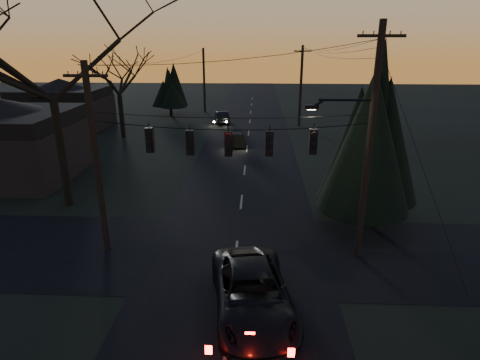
{
  "coord_description": "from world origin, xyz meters",
  "views": [
    {
      "loc": [
        0.9,
        -6.17,
        9.39
      ],
      "look_at": [
        0.19,
        9.94,
        3.59
      ],
      "focal_mm": 30.0,
      "sensor_mm": 36.0,
      "label": 1
    }
  ],
  "objects_px": {
    "suv_near": "(252,293)",
    "bare_tree_left": "(46,53)",
    "utility_pole_left": "(108,250)",
    "sedan_oncoming_b": "(222,117)",
    "utility_pole_right": "(357,255)",
    "evergreen_right": "(376,134)",
    "utility_pole_far_l": "(205,112)",
    "sedan_oncoming_a": "(236,138)",
    "utility_pole_far_r": "(299,126)"
  },
  "relations": [
    {
      "from": "utility_pole_far_r",
      "to": "utility_pole_far_l",
      "type": "height_order",
      "value": "utility_pole_far_r"
    },
    {
      "from": "utility_pole_right",
      "to": "utility_pole_far_r",
      "type": "bearing_deg",
      "value": 90.0
    },
    {
      "from": "utility_pole_right",
      "to": "sedan_oncoming_b",
      "type": "xyz_separation_m",
      "value": [
        -8.7,
        29.17,
        0.67
      ]
    },
    {
      "from": "utility_pole_far_l",
      "to": "suv_near",
      "type": "height_order",
      "value": "utility_pole_far_l"
    },
    {
      "from": "suv_near",
      "to": "bare_tree_left",
      "type": "bearing_deg",
      "value": 130.74
    },
    {
      "from": "utility_pole_far_r",
      "to": "utility_pole_far_l",
      "type": "bearing_deg",
      "value": 145.18
    },
    {
      "from": "utility_pole_right",
      "to": "utility_pole_far_l",
      "type": "bearing_deg",
      "value": 107.72
    },
    {
      "from": "utility_pole_right",
      "to": "utility_pole_left",
      "type": "relative_size",
      "value": 1.18
    },
    {
      "from": "utility_pole_left",
      "to": "sedan_oncoming_b",
      "type": "relative_size",
      "value": 2.1
    },
    {
      "from": "utility_pole_left",
      "to": "utility_pole_far_l",
      "type": "height_order",
      "value": "utility_pole_left"
    },
    {
      "from": "utility_pole_far_r",
      "to": "suv_near",
      "type": "xyz_separation_m",
      "value": [
        -4.7,
        -32.18,
        0.8
      ]
    },
    {
      "from": "utility_pole_right",
      "to": "utility_pole_left",
      "type": "height_order",
      "value": "utility_pole_right"
    },
    {
      "from": "utility_pole_far_l",
      "to": "sedan_oncoming_b",
      "type": "xyz_separation_m",
      "value": [
        2.8,
        -6.83,
        0.67
      ]
    },
    {
      "from": "utility_pole_left",
      "to": "sedan_oncoming_b",
      "type": "xyz_separation_m",
      "value": [
        2.8,
        29.17,
        0.67
      ]
    },
    {
      "from": "utility_pole_far_r",
      "to": "bare_tree_left",
      "type": "distance_m",
      "value": 28.99
    },
    {
      "from": "suv_near",
      "to": "utility_pole_far_l",
      "type": "bearing_deg",
      "value": 90.81
    },
    {
      "from": "utility_pole_right",
      "to": "evergreen_right",
      "type": "xyz_separation_m",
      "value": [
        1.23,
        3.32,
        4.87
      ]
    },
    {
      "from": "utility_pole_right",
      "to": "bare_tree_left",
      "type": "distance_m",
      "value": 18.55
    },
    {
      "from": "bare_tree_left",
      "to": "utility_pole_far_r",
      "type": "bearing_deg",
      "value": 55.65
    },
    {
      "from": "suv_near",
      "to": "evergreen_right",
      "type": "bearing_deg",
      "value": 42.85
    },
    {
      "from": "sedan_oncoming_a",
      "to": "evergreen_right",
      "type": "bearing_deg",
      "value": 105.81
    },
    {
      "from": "utility_pole_right",
      "to": "utility_pole_far_r",
      "type": "xyz_separation_m",
      "value": [
        0.0,
        28.0,
        0.0
      ]
    },
    {
      "from": "evergreen_right",
      "to": "sedan_oncoming_b",
      "type": "distance_m",
      "value": 28.01
    },
    {
      "from": "evergreen_right",
      "to": "sedan_oncoming_b",
      "type": "bearing_deg",
      "value": 111.02
    },
    {
      "from": "evergreen_right",
      "to": "utility_pole_far_r",
      "type": "bearing_deg",
      "value": 92.86
    },
    {
      "from": "sedan_oncoming_a",
      "to": "suv_near",
      "type": "bearing_deg",
      "value": 84.3
    },
    {
      "from": "utility_pole_right",
      "to": "bare_tree_left",
      "type": "height_order",
      "value": "bare_tree_left"
    },
    {
      "from": "utility_pole_far_l",
      "to": "bare_tree_left",
      "type": "distance_m",
      "value": 32.29
    },
    {
      "from": "utility_pole_far_r",
      "to": "sedan_oncoming_a",
      "type": "height_order",
      "value": "utility_pole_far_r"
    },
    {
      "from": "utility_pole_left",
      "to": "utility_pole_far_r",
      "type": "xyz_separation_m",
      "value": [
        11.5,
        28.0,
        0.0
      ]
    },
    {
      "from": "sedan_oncoming_a",
      "to": "sedan_oncoming_b",
      "type": "height_order",
      "value": "sedan_oncoming_b"
    },
    {
      "from": "utility_pole_right",
      "to": "evergreen_right",
      "type": "distance_m",
      "value": 6.02
    },
    {
      "from": "suv_near",
      "to": "sedan_oncoming_a",
      "type": "distance_m",
      "value": 23.52
    },
    {
      "from": "suv_near",
      "to": "sedan_oncoming_a",
      "type": "bearing_deg",
      "value": 85.74
    },
    {
      "from": "utility_pole_left",
      "to": "utility_pole_far_r",
      "type": "distance_m",
      "value": 30.27
    },
    {
      "from": "utility_pole_right",
      "to": "sedan_oncoming_b",
      "type": "bearing_deg",
      "value": 106.61
    },
    {
      "from": "evergreen_right",
      "to": "suv_near",
      "type": "relative_size",
      "value": 1.48
    },
    {
      "from": "bare_tree_left",
      "to": "sedan_oncoming_b",
      "type": "height_order",
      "value": "bare_tree_left"
    },
    {
      "from": "utility_pole_far_l",
      "to": "utility_pole_left",
      "type": "bearing_deg",
      "value": -90.0
    },
    {
      "from": "utility_pole_left",
      "to": "sedan_oncoming_b",
      "type": "bearing_deg",
      "value": 84.52
    },
    {
      "from": "utility_pole_far_r",
      "to": "utility_pole_far_l",
      "type": "distance_m",
      "value": 14.01
    },
    {
      "from": "bare_tree_left",
      "to": "sedan_oncoming_a",
      "type": "distance_m",
      "value": 18.56
    },
    {
      "from": "utility_pole_far_r",
      "to": "suv_near",
      "type": "bearing_deg",
      "value": -98.31
    },
    {
      "from": "utility_pole_far_r",
      "to": "sedan_oncoming_a",
      "type": "relative_size",
      "value": 2.25
    },
    {
      "from": "evergreen_right",
      "to": "sedan_oncoming_b",
      "type": "height_order",
      "value": "evergreen_right"
    },
    {
      "from": "bare_tree_left",
      "to": "suv_near",
      "type": "bearing_deg",
      "value": -40.46
    },
    {
      "from": "utility_pole_left",
      "to": "utility_pole_far_l",
      "type": "distance_m",
      "value": 36.0
    },
    {
      "from": "utility_pole_right",
      "to": "utility_pole_far_l",
      "type": "relative_size",
      "value": 1.25
    },
    {
      "from": "bare_tree_left",
      "to": "evergreen_right",
      "type": "relative_size",
      "value": 1.43
    },
    {
      "from": "utility_pole_far_l",
      "to": "sedan_oncoming_b",
      "type": "height_order",
      "value": "utility_pole_far_l"
    }
  ]
}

